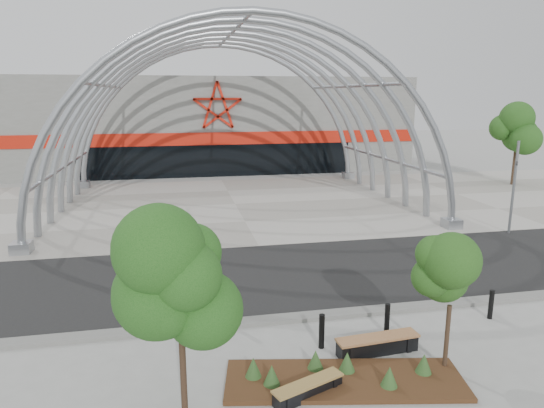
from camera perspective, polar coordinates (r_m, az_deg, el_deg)
name	(u,v)px	position (r m, az deg, el deg)	size (l,w,h in m)	color
ground	(298,315)	(15.18, 3.05, -12.96)	(140.00, 140.00, 0.00)	#969692
road	(275,274)	(18.31, 0.31, -8.27)	(140.00, 7.00, 0.02)	black
forecourt	(235,204)	(29.67, -4.37, -0.03)	(60.00, 17.00, 0.04)	#9A958A
kerb	(300,317)	(14.94, 3.29, -13.16)	(60.00, 0.50, 0.12)	slate
arena_building	(211,122)	(46.88, -7.20, 9.53)	(34.00, 15.24, 8.00)	slate
vault_canopy	(235,204)	(29.68, -4.37, -0.03)	(20.80, 15.80, 20.36)	#9A9EA4
planting_bed	(341,376)	(12.15, 8.15, -19.42)	(5.77, 2.68, 0.59)	#362011
signal_pole	(514,186)	(25.73, 26.57, 1.92)	(0.26, 0.63, 4.47)	gray
street_tree_0	(179,283)	(9.76, -10.86, -9.10)	(1.83, 1.83, 4.16)	black
street_tree_1	(452,279)	(12.26, 20.42, -8.22)	(1.39, 1.39, 3.29)	#2F2217
bench_0	(308,390)	(11.56, 4.27, -20.95)	(1.77, 1.01, 0.37)	black
bench_1	(377,345)	(13.40, 12.30, -15.89)	(2.25, 0.67, 0.47)	black
bollard_0	(157,306)	(14.94, -13.42, -11.62)	(0.16, 0.16, 1.01)	black
bollard_1	(231,309)	(14.35, -4.80, -12.21)	(0.17, 0.17, 1.07)	black
bollard_2	(322,331)	(13.29, 5.86, -14.67)	(0.15, 0.15, 0.95)	black
bollard_3	(387,319)	(14.28, 13.38, -13.05)	(0.14, 0.14, 0.91)	black
bollard_4	(491,304)	(16.19, 24.37, -10.71)	(0.14, 0.14, 0.90)	black
bg_tree_1	(518,127)	(39.74, 26.96, 8.06)	(2.70, 2.70, 5.91)	black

